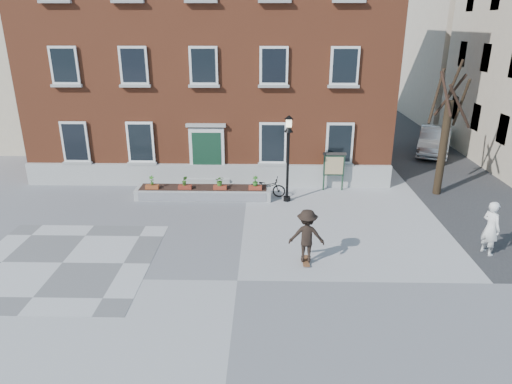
{
  "coord_description": "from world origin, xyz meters",
  "views": [
    {
      "loc": [
        0.87,
        -12.48,
        7.64
      ],
      "look_at": [
        0.5,
        4.0,
        1.5
      ],
      "focal_mm": 32.0,
      "sensor_mm": 36.0,
      "label": 1
    }
  ],
  "objects_px": {
    "parked_car": "(434,141)",
    "skateboarder": "(307,236)",
    "notice_board": "(334,165)",
    "bystander": "(491,228)",
    "lamp_post": "(288,147)",
    "bicycle": "(267,187)"
  },
  "relations": [
    {
      "from": "parked_car",
      "to": "skateboarder",
      "type": "relative_size",
      "value": 2.58
    },
    {
      "from": "parked_car",
      "to": "skateboarder",
      "type": "xyz_separation_m",
      "value": [
        -8.99,
        -13.91,
        0.18
      ]
    },
    {
      "from": "bicycle",
      "to": "skateboarder",
      "type": "height_order",
      "value": "skateboarder"
    },
    {
      "from": "parked_car",
      "to": "bystander",
      "type": "xyz_separation_m",
      "value": [
        -2.57,
        -13.11,
        0.16
      ]
    },
    {
      "from": "lamp_post",
      "to": "notice_board",
      "type": "relative_size",
      "value": 2.1
    },
    {
      "from": "parked_car",
      "to": "skateboarder",
      "type": "height_order",
      "value": "skateboarder"
    },
    {
      "from": "bicycle",
      "to": "notice_board",
      "type": "xyz_separation_m",
      "value": [
        3.21,
        0.91,
        0.8
      ]
    },
    {
      "from": "notice_board",
      "to": "skateboarder",
      "type": "height_order",
      "value": "skateboarder"
    },
    {
      "from": "parked_car",
      "to": "notice_board",
      "type": "bearing_deg",
      "value": -115.1
    },
    {
      "from": "bicycle",
      "to": "parked_car",
      "type": "distance_m",
      "value": 12.85
    },
    {
      "from": "bystander",
      "to": "skateboarder",
      "type": "bearing_deg",
      "value": 76.68
    },
    {
      "from": "lamp_post",
      "to": "skateboarder",
      "type": "height_order",
      "value": "lamp_post"
    },
    {
      "from": "lamp_post",
      "to": "notice_board",
      "type": "xyz_separation_m",
      "value": [
        2.28,
        1.48,
        -1.28
      ]
    },
    {
      "from": "parked_car",
      "to": "lamp_post",
      "type": "bearing_deg",
      "value": -117.36
    },
    {
      "from": "bystander",
      "to": "lamp_post",
      "type": "bearing_deg",
      "value": 33.94
    },
    {
      "from": "parked_car",
      "to": "notice_board",
      "type": "distance_m",
      "value": 9.81
    },
    {
      "from": "bicycle",
      "to": "parked_car",
      "type": "relative_size",
      "value": 0.36
    },
    {
      "from": "bicycle",
      "to": "notice_board",
      "type": "relative_size",
      "value": 0.94
    },
    {
      "from": "parked_car",
      "to": "notice_board",
      "type": "xyz_separation_m",
      "value": [
        -7.11,
        -6.74,
        0.44
      ]
    },
    {
      "from": "notice_board",
      "to": "bicycle",
      "type": "bearing_deg",
      "value": -164.22
    },
    {
      "from": "notice_board",
      "to": "skateboarder",
      "type": "bearing_deg",
      "value": -104.67
    },
    {
      "from": "bystander",
      "to": "lamp_post",
      "type": "height_order",
      "value": "lamp_post"
    }
  ]
}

